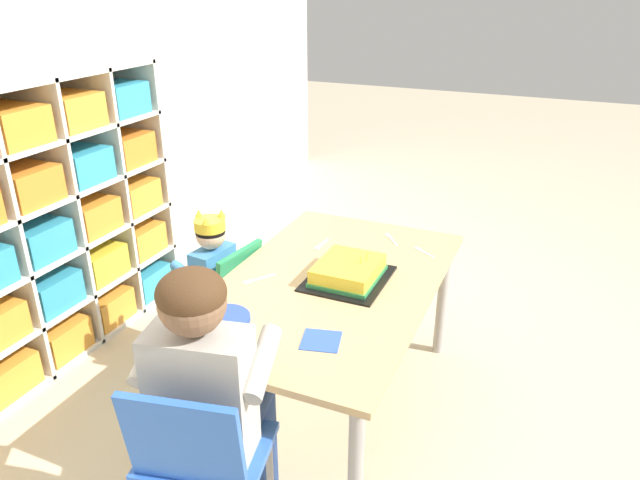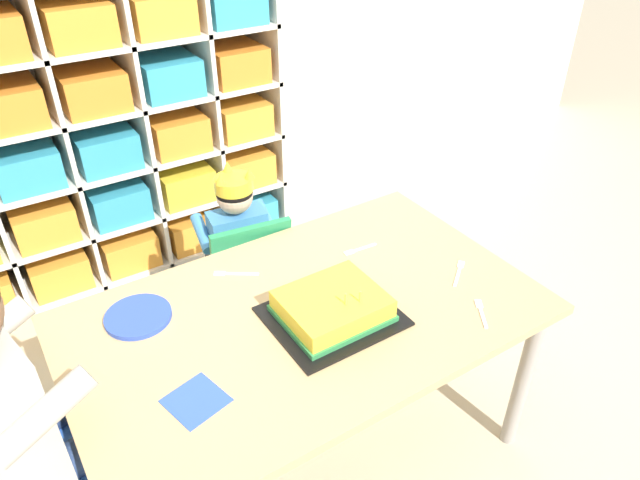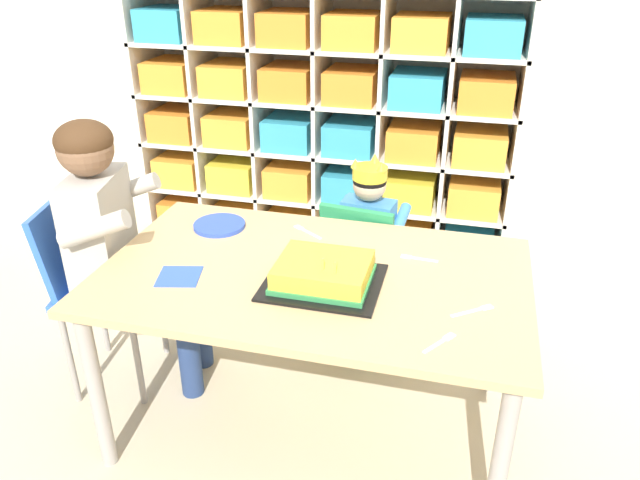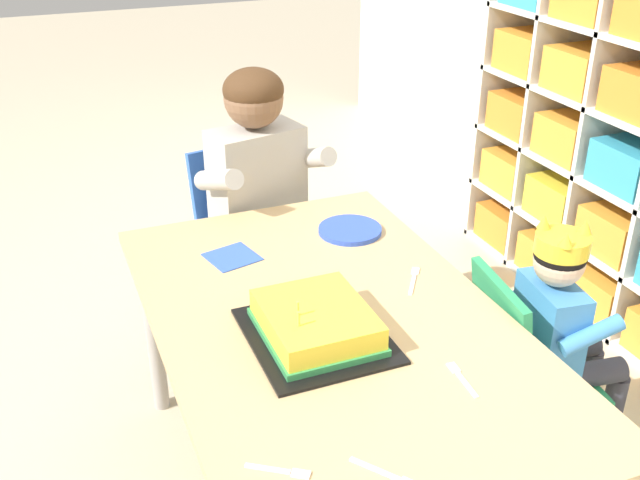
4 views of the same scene
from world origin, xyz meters
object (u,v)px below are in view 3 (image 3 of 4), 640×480
(fork_beside_plate_stack, at_px, (441,342))
(classroom_chair_adult_side, at_px, (92,275))
(classroom_chair_blue, at_px, (362,263))
(fork_near_child_seat, at_px, (306,231))
(birthday_cake_on_tray, at_px, (323,274))
(fork_scattered_mid_table, at_px, (475,310))
(paper_plate_stack, at_px, (219,225))
(fork_at_table_front_edge, at_px, (417,258))
(activity_table, at_px, (313,289))
(child_with_crown, at_px, (371,226))
(adult_helper_seated, at_px, (117,230))

(fork_beside_plate_stack, bearing_deg, classroom_chair_adult_side, -70.50)
(classroom_chair_blue, height_order, fork_near_child_seat, classroom_chair_blue)
(birthday_cake_on_tray, height_order, fork_scattered_mid_table, birthday_cake_on_tray)
(paper_plate_stack, distance_m, fork_at_table_front_edge, 0.73)
(paper_plate_stack, bearing_deg, fork_at_table_front_edge, -5.02)
(activity_table, relative_size, fork_scattered_mid_table, 11.29)
(child_with_crown, height_order, adult_helper_seated, adult_helper_seated)
(paper_plate_stack, bearing_deg, adult_helper_seated, -155.08)
(adult_helper_seated, xyz_separation_m, birthday_cake_on_tray, (0.80, -0.14, 0.01))
(child_with_crown, distance_m, paper_plate_stack, 0.66)
(activity_table, xyz_separation_m, fork_scattered_mid_table, (0.51, -0.10, 0.07))
(adult_helper_seated, bearing_deg, paper_plate_stack, -76.86)
(adult_helper_seated, relative_size, fork_beside_plate_stack, 9.48)
(child_with_crown, height_order, fork_beside_plate_stack, child_with_crown)
(child_with_crown, xyz_separation_m, paper_plate_stack, (-0.50, -0.41, 0.13))
(child_with_crown, relative_size, fork_scattered_mid_table, 6.79)
(classroom_chair_blue, xyz_separation_m, fork_at_table_front_edge, (0.25, -0.37, 0.25))
(fork_near_child_seat, xyz_separation_m, fork_at_table_front_edge, (0.41, -0.11, 0.00))
(activity_table, xyz_separation_m, classroom_chair_blue, (0.06, 0.54, -0.18))
(classroom_chair_adult_side, height_order, fork_at_table_front_edge, classroom_chair_adult_side)
(adult_helper_seated, height_order, fork_scattered_mid_table, adult_helper_seated)
(child_with_crown, distance_m, fork_beside_plate_stack, 1.00)
(fork_at_table_front_edge, bearing_deg, fork_near_child_seat, 169.81)
(classroom_chair_blue, height_order, birthday_cake_on_tray, birthday_cake_on_tray)
(adult_helper_seated, xyz_separation_m, fork_at_table_front_edge, (1.06, 0.09, -0.02))
(birthday_cake_on_tray, distance_m, fork_at_table_front_edge, 0.35)
(birthday_cake_on_tray, relative_size, fork_at_table_front_edge, 2.86)
(fork_at_table_front_edge, relative_size, fork_scattered_mid_table, 1.04)
(child_with_crown, height_order, birthday_cake_on_tray, child_with_crown)
(activity_table, height_order, classroom_chair_adult_side, classroom_chair_adult_side)
(activity_table, bearing_deg, birthday_cake_on_tray, -51.71)
(classroom_chair_adult_side, bearing_deg, child_with_crown, -69.77)
(fork_near_child_seat, xyz_separation_m, fork_scattered_mid_table, (0.61, -0.38, 0.00))
(classroom_chair_adult_side, xyz_separation_m, fork_scattered_mid_table, (1.37, -0.16, 0.17))
(activity_table, xyz_separation_m, birthday_cake_on_tray, (0.05, -0.06, 0.10))
(fork_near_child_seat, height_order, fork_at_table_front_edge, same)
(adult_helper_seated, xyz_separation_m, fork_scattered_mid_table, (1.26, -0.18, -0.02))
(birthday_cake_on_tray, height_order, fork_at_table_front_edge, birthday_cake_on_tray)
(activity_table, height_order, adult_helper_seated, adult_helper_seated)
(child_with_crown, bearing_deg, fork_at_table_front_edge, 123.88)
(fork_beside_plate_stack, bearing_deg, adult_helper_seated, -72.99)
(birthday_cake_on_tray, bearing_deg, fork_near_child_seat, 113.79)
(fork_at_table_front_edge, bearing_deg, birthday_cake_on_tray, -133.91)
(classroom_chair_adult_side, bearing_deg, classroom_chair_blue, -74.42)
(fork_near_child_seat, bearing_deg, child_with_crown, 99.27)
(birthday_cake_on_tray, height_order, paper_plate_stack, birthday_cake_on_tray)
(child_with_crown, distance_m, birthday_cake_on_tray, 0.73)
(child_with_crown, relative_size, paper_plate_stack, 4.32)
(activity_table, height_order, fork_beside_plate_stack, fork_beside_plate_stack)
(classroom_chair_blue, xyz_separation_m, child_with_crown, (0.01, 0.11, 0.12))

